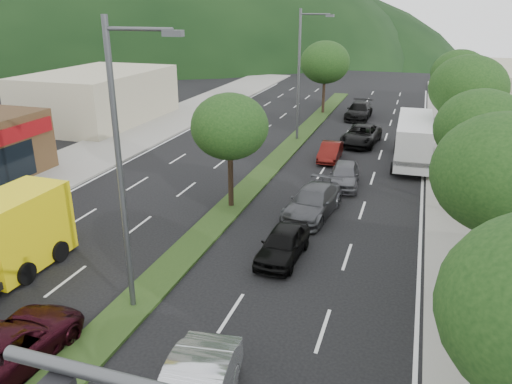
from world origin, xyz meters
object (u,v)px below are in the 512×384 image
(tree_r_b, at_px, (506,174))
(tree_med_near, at_px, (230,127))
(car_queue_f, at_px, (359,111))
(car_queue_d, at_px, (361,135))
(car_queue_a, at_px, (283,244))
(box_truck, at_px, (3,241))
(tree_r_c, at_px, (482,129))
(tree_r_e, at_px, (459,74))
(car_queue_e, at_px, (345,175))
(streetlight_near, at_px, (124,160))
(car_queue_b, at_px, (313,202))
(tree_r_d, at_px, (468,88))
(suv_maroon, at_px, (12,345))
(tree_med_far, at_px, (325,62))
(motorhome, at_px, (414,140))
(streetlight_mid, at_px, (302,70))
(car_queue_c, at_px, (330,152))

(tree_r_b, distance_m, tree_med_near, 13.43)
(car_queue_f, bearing_deg, car_queue_d, -80.28)
(car_queue_a, xyz_separation_m, box_truck, (-10.12, -4.82, 0.84))
(tree_r_b, distance_m, car_queue_f, 32.05)
(tree_r_c, relative_size, tree_med_near, 1.08)
(tree_med_near, bearing_deg, tree_r_e, 61.39)
(tree_r_c, xyz_separation_m, tree_r_e, (0.00, 20.00, 0.14))
(tree_r_e, xyz_separation_m, car_queue_e, (-6.72, -16.75, -4.18))
(streetlight_near, xyz_separation_m, car_queue_b, (4.20, 10.25, -4.84))
(streetlight_near, bearing_deg, car_queue_f, 84.22)
(tree_r_d, bearing_deg, car_queue_b, -122.89)
(car_queue_a, bearing_deg, tree_r_c, 43.05)
(car_queue_d, bearing_deg, tree_med_near, -102.60)
(tree_r_b, height_order, tree_r_e, tree_r_b)
(car_queue_b, bearing_deg, suv_maroon, -106.76)
(car_queue_a, xyz_separation_m, car_queue_d, (0.90, 20.00, 0.04))
(tree_med_far, xyz_separation_m, car_queue_e, (5.28, -20.75, -4.29))
(box_truck, bearing_deg, streetlight_near, 176.59)
(car_queue_a, height_order, box_truck, box_truck)
(suv_maroon, bearing_deg, car_queue_f, -95.69)
(car_queue_f, relative_size, motorhome, 0.66)
(tree_r_d, height_order, motorhome, tree_r_d)
(car_queue_b, distance_m, box_truck, 14.29)
(tree_r_b, distance_m, streetlight_mid, 24.09)
(tree_r_c, bearing_deg, car_queue_a, -139.26)
(tree_r_b, bearing_deg, streetlight_mid, 119.32)
(tree_r_d, height_order, car_queue_b, tree_r_d)
(tree_r_b, xyz_separation_m, car_queue_e, (-6.72, 11.25, -4.32))
(tree_r_c, distance_m, tree_r_e, 20.00)
(tree_r_c, xyz_separation_m, car_queue_d, (-6.93, 13.25, -4.02))
(tree_r_b, height_order, car_queue_b, tree_r_b)
(tree_r_c, height_order, car_queue_f, tree_r_c)
(tree_r_e, height_order, car_queue_f, tree_r_e)
(tree_r_d, distance_m, car_queue_e, 10.52)
(streetlight_mid, relative_size, box_truck, 1.52)
(streetlight_near, distance_m, suv_maroon, 6.52)
(car_queue_c, bearing_deg, car_queue_f, 88.40)
(tree_r_c, height_order, box_truck, tree_r_c)
(car_queue_c, xyz_separation_m, car_queue_f, (0.17, 14.41, 0.15))
(car_queue_a, xyz_separation_m, car_queue_f, (-0.45, 29.41, 0.08))
(streetlight_near, bearing_deg, car_queue_c, 80.64)
(suv_maroon, bearing_deg, car_queue_e, -107.93)
(tree_r_e, height_order, car_queue_c, tree_r_e)
(tree_r_c, bearing_deg, tree_med_near, -170.54)
(streetlight_mid, bearing_deg, car_queue_c, -54.88)
(tree_r_e, relative_size, tree_med_near, 1.11)
(car_queue_c, distance_m, box_truck, 22.00)
(tree_med_far, height_order, box_truck, tree_med_far)
(tree_med_far, height_order, car_queue_f, tree_med_far)
(tree_r_d, relative_size, streetlight_near, 0.72)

